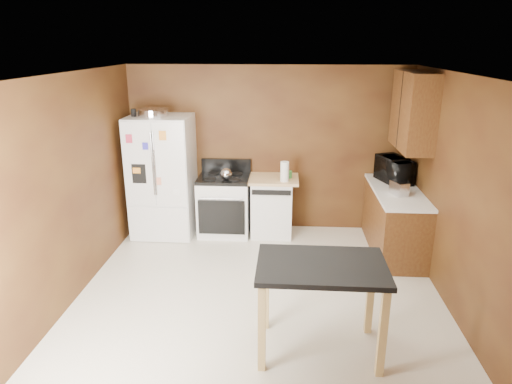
# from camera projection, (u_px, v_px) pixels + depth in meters

# --- Properties ---
(floor) EXTENTS (4.50, 4.50, 0.00)m
(floor) POSITION_uv_depth(u_px,v_px,m) (259.00, 301.00, 5.20)
(floor) COLOR beige
(floor) RESTS_ON ground
(ceiling) EXTENTS (4.50, 4.50, 0.00)m
(ceiling) POSITION_uv_depth(u_px,v_px,m) (259.00, 75.00, 4.42)
(ceiling) COLOR white
(ceiling) RESTS_ON ground
(wall_back) EXTENTS (4.20, 0.00, 4.20)m
(wall_back) POSITION_uv_depth(u_px,v_px,m) (268.00, 149.00, 6.94)
(wall_back) COLOR #593A17
(wall_back) RESTS_ON ground
(wall_front) EXTENTS (4.20, 0.00, 4.20)m
(wall_front) POSITION_uv_depth(u_px,v_px,m) (235.00, 320.00, 2.68)
(wall_front) COLOR #593A17
(wall_front) RESTS_ON ground
(wall_left) EXTENTS (0.00, 4.50, 4.50)m
(wall_left) POSITION_uv_depth(u_px,v_px,m) (66.00, 193.00, 4.94)
(wall_left) COLOR #593A17
(wall_left) RESTS_ON ground
(wall_right) EXTENTS (0.00, 4.50, 4.50)m
(wall_right) POSITION_uv_depth(u_px,v_px,m) (463.00, 201.00, 4.68)
(wall_right) COLOR #593A17
(wall_right) RESTS_ON ground
(roasting_pan) EXTENTS (0.42, 0.42, 0.11)m
(roasting_pan) POSITION_uv_depth(u_px,v_px,m) (153.00, 113.00, 6.47)
(roasting_pan) COLOR silver
(roasting_pan) RESTS_ON refrigerator
(pen_cup) EXTENTS (0.07, 0.07, 0.11)m
(pen_cup) POSITION_uv_depth(u_px,v_px,m) (134.00, 113.00, 6.46)
(pen_cup) COLOR black
(pen_cup) RESTS_ON refrigerator
(kettle) EXTENTS (0.17, 0.17, 0.17)m
(kettle) POSITION_uv_depth(u_px,v_px,m) (226.00, 174.00, 6.61)
(kettle) COLOR silver
(kettle) RESTS_ON gas_range
(paper_towel) EXTENTS (0.14, 0.14, 0.29)m
(paper_towel) POSITION_uv_depth(u_px,v_px,m) (285.00, 172.00, 6.56)
(paper_towel) COLOR white
(paper_towel) RESTS_ON dishwasher
(green_canister) EXTENTS (0.12, 0.12, 0.10)m
(green_canister) POSITION_uv_depth(u_px,v_px,m) (289.00, 174.00, 6.75)
(green_canister) COLOR green
(green_canister) RESTS_ON dishwasher
(toaster) EXTENTS (0.23, 0.28, 0.18)m
(toaster) POSITION_uv_depth(u_px,v_px,m) (399.00, 188.00, 5.96)
(toaster) COLOR silver
(toaster) RESTS_ON right_cabinets
(microwave) EXTENTS (0.57, 0.68, 0.32)m
(microwave) POSITION_uv_depth(u_px,v_px,m) (394.00, 171.00, 6.49)
(microwave) COLOR black
(microwave) RESTS_ON right_cabinets
(refrigerator) EXTENTS (0.90, 0.80, 1.80)m
(refrigerator) POSITION_uv_depth(u_px,v_px,m) (163.00, 177.00, 6.78)
(refrigerator) COLOR white
(refrigerator) RESTS_ON ground
(gas_range) EXTENTS (0.76, 0.68, 1.10)m
(gas_range) POSITION_uv_depth(u_px,v_px,m) (224.00, 204.00, 6.92)
(gas_range) COLOR white
(gas_range) RESTS_ON ground
(dishwasher) EXTENTS (0.78, 0.63, 0.89)m
(dishwasher) POSITION_uv_depth(u_px,v_px,m) (272.00, 205.00, 6.90)
(dishwasher) COLOR white
(dishwasher) RESTS_ON ground
(right_cabinets) EXTENTS (0.63, 1.58, 2.45)m
(right_cabinets) POSITION_uv_depth(u_px,v_px,m) (400.00, 189.00, 6.20)
(right_cabinets) COLOR brown
(right_cabinets) RESTS_ON ground
(island) EXTENTS (1.17, 0.79, 0.91)m
(island) POSITION_uv_depth(u_px,v_px,m) (321.00, 278.00, 4.14)
(island) COLOR black
(island) RESTS_ON ground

